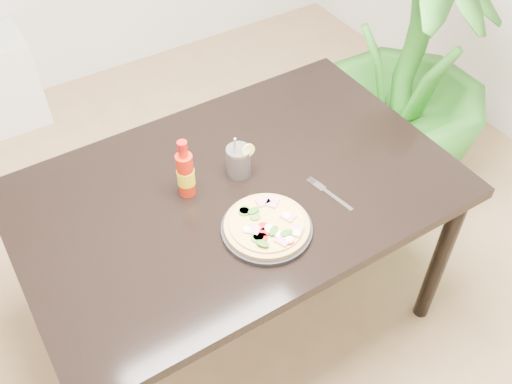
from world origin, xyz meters
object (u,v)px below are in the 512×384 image
dining_table (237,204)px  pizza (267,225)px  cola_cup (239,162)px  plate (267,229)px  hot_sauce_bottle (186,173)px  fork (328,193)px  houseplant (410,66)px

dining_table → pizza: bearing=-94.7°
pizza → cola_cup: size_ratio=1.47×
plate → cola_cup: 0.27m
dining_table → hot_sauce_bottle: size_ratio=6.66×
hot_sauce_bottle → cola_cup: hot_sauce_bottle is taller
dining_table → hot_sauce_bottle: (-0.14, 0.06, 0.17)m
fork → cola_cup: bearing=119.8°
plate → dining_table: bearing=85.2°
houseplant → hot_sauce_bottle: bearing=-168.7°
plate → houseplant: bearing=25.5°
dining_table → houseplant: bearing=15.9°
plate → hot_sauce_bottle: size_ratio=1.30×
dining_table → fork: 0.31m
hot_sauce_bottle → houseplant: bearing=11.3°
pizza → cola_cup: cola_cup is taller
pizza → houseplant: (1.06, 0.51, -0.11)m
pizza → cola_cup: bearing=77.5°
dining_table → fork: fork is taller
dining_table → fork: (0.23, -0.18, 0.09)m
dining_table → pizza: (-0.02, -0.21, 0.11)m
pizza → cola_cup: (0.06, 0.26, 0.02)m
plate → houseplant: (1.06, 0.51, -0.09)m
hot_sauce_bottle → houseplant: houseplant is taller
plate → cola_cup: size_ratio=1.58×
plate → hot_sauce_bottle: (-0.13, 0.27, 0.08)m
fork → houseplant: (0.81, 0.48, -0.08)m
dining_table → houseplant: (1.05, 0.30, 0.00)m
fork → houseplant: houseplant is taller
plate → pizza: 0.02m
plate → pizza: size_ratio=1.07×
pizza → hot_sauce_bottle: 0.30m
cola_cup → houseplant: houseplant is taller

